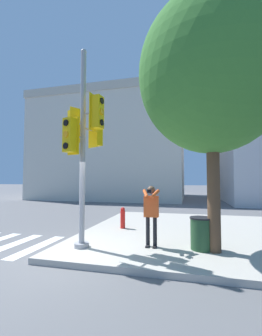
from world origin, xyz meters
name	(u,v)px	position (x,y,z in m)	size (l,w,h in m)	color
ground_plane	(59,259)	(0.00, 0.00, 0.00)	(160.00, 160.00, 0.00)	#5B5B5E
sidewalk_corner	(197,233)	(3.50, 3.50, 0.08)	(8.00, 8.00, 0.15)	#ADA89E
traffic_signal_pole	(84,136)	(0.35, 0.62, 3.25)	(1.23, 1.22, 5.62)	#939399
person_photographer	(151,210)	(2.19, 1.10, 1.17)	(0.50, 0.53, 1.68)	black
street_tree	(211,74)	(3.84, 1.08, 4.83)	(3.90, 3.90, 6.84)	brown
fire_hydrant	(123,218)	(0.75, 3.20, 0.55)	(0.18, 0.24, 0.80)	red
trash_bin	(201,233)	(3.52, 1.18, 0.58)	(0.60, 0.60, 0.85)	#234728
building_left	(117,150)	(-4.97, 20.00, 5.51)	(15.52, 12.78, 11.01)	beige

